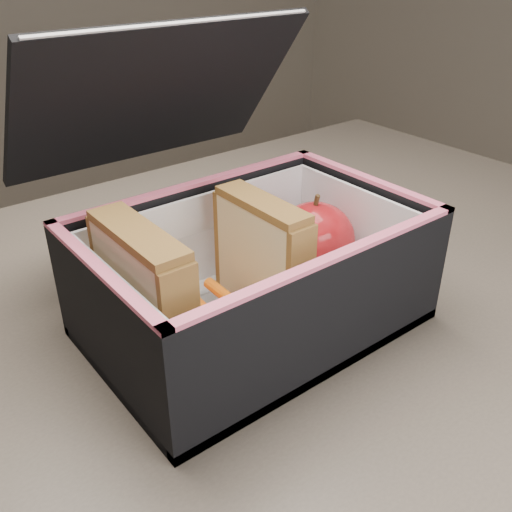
{
  "coord_description": "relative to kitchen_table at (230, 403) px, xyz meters",
  "views": [
    {
      "loc": [
        -0.24,
        -0.34,
        1.06
      ],
      "look_at": [
        0.03,
        0.0,
        0.81
      ],
      "focal_mm": 40.0,
      "sensor_mm": 36.0,
      "label": 1
    }
  ],
  "objects": [
    {
      "name": "sandwich_right",
      "position": [
        0.03,
        -0.01,
        0.16
      ],
      "size": [
        0.03,
        0.1,
        0.11
      ],
      "color": "#D4C285",
      "rests_on": "plastic_tub"
    },
    {
      "name": "red_apple",
      "position": [
        0.11,
        0.0,
        0.15
      ],
      "size": [
        0.08,
        0.08,
        0.08
      ],
      "rotation": [
        0.0,
        0.0,
        0.05
      ],
      "color": "maroon",
      "rests_on": "paper_napkin"
    },
    {
      "name": "carrot_sticks",
      "position": [
        -0.03,
        -0.01,
        0.12
      ],
      "size": [
        0.05,
        0.15,
        0.03
      ],
      "color": "orange",
      "rests_on": "plastic_tub"
    },
    {
      "name": "kitchen_table",
      "position": [
        0.0,
        0.0,
        0.0
      ],
      "size": [
        1.2,
        0.8,
        0.75
      ],
      "color": "#66584D",
      "rests_on": "ground"
    },
    {
      "name": "paper_napkin",
      "position": [
        0.11,
        0.0,
        0.11
      ],
      "size": [
        0.09,
        0.09,
        0.01
      ],
      "primitive_type": "cube",
      "rotation": [
        0.0,
        0.0,
        -0.2
      ],
      "color": "white",
      "rests_on": "lunch_bag"
    },
    {
      "name": "sandwich_left",
      "position": [
        -0.08,
        -0.01,
        0.16
      ],
      "size": [
        0.03,
        0.11,
        0.12
      ],
      "color": "#D4C285",
      "rests_on": "plastic_tub"
    },
    {
      "name": "plastic_tub",
      "position": [
        -0.03,
        -0.01,
        0.14
      ],
      "size": [
        0.16,
        0.12,
        0.07
      ],
      "primitive_type": null,
      "color": "white",
      "rests_on": "lunch_bag"
    },
    {
      "name": "lunch_bag",
      "position": [
        0.02,
        -0.0,
        0.15
      ],
      "size": [
        0.28,
        0.3,
        0.25
      ],
      "color": "black",
      "rests_on": "kitchen_table"
    }
  ]
}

